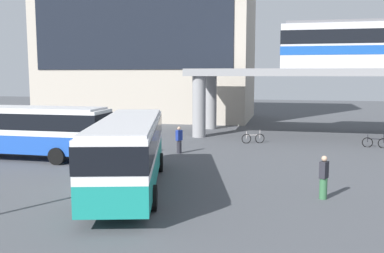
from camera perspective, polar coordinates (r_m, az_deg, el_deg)
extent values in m
plane|color=#47494F|center=(29.62, -2.78, -3.10)|extent=(120.00, 120.00, 0.00)
cube|color=#B2A899|center=(51.47, -5.92, 12.95)|extent=(24.15, 11.78, 21.10)
cube|color=black|center=(46.05, -8.36, 14.95)|extent=(21.73, 0.10, 11.81)
cylinder|color=gray|center=(35.21, 0.95, 2.66)|extent=(1.10, 1.10, 5.05)
cylinder|color=gray|center=(40.64, 2.54, 3.24)|extent=(1.10, 1.10, 5.05)
cube|color=teal|center=(19.53, -8.39, -5.34)|extent=(5.18, 11.28, 1.10)
cube|color=white|center=(19.29, -8.46, -1.56)|extent=(5.18, 11.28, 1.50)
cube|color=black|center=(19.28, -8.46, -1.34)|extent=(5.23, 11.32, 0.96)
cube|color=silver|center=(19.19, -8.50, 0.83)|extent=(4.92, 10.71, 0.12)
cylinder|color=black|center=(23.22, -10.47, -4.78)|extent=(0.52, 1.04, 1.00)
cylinder|color=black|center=(22.98, -4.28, -4.81)|extent=(0.52, 1.04, 1.00)
cylinder|color=black|center=(16.91, -13.81, -9.34)|extent=(0.52, 1.04, 1.00)
cylinder|color=black|center=(16.59, -5.21, -9.49)|extent=(0.52, 1.04, 1.00)
cube|color=#1E4CB2|center=(28.41, -21.81, -1.89)|extent=(11.01, 2.55, 1.10)
cube|color=silver|center=(28.25, -21.93, 0.72)|extent=(11.01, 2.55, 1.50)
cube|color=black|center=(28.24, -21.93, 0.87)|extent=(11.05, 2.59, 0.96)
cube|color=silver|center=(28.18, -22.00, 2.35)|extent=(10.46, 2.42, 0.12)
cylinder|color=black|center=(25.81, -17.68, -3.81)|extent=(1.00, 0.28, 1.00)
cylinder|color=black|center=(27.96, -15.09, -2.91)|extent=(1.00, 0.28, 1.00)
torus|color=black|center=(33.06, 24.27, -2.06)|extent=(0.74, 0.16, 0.74)
torus|color=black|center=(33.01, 22.45, -1.98)|extent=(0.74, 0.16, 0.74)
cylinder|color=black|center=(32.99, 23.38, -1.54)|extent=(1.05, 0.20, 0.05)
cylinder|color=black|center=(32.97, 22.47, -1.47)|extent=(0.04, 0.04, 0.55)
cylinder|color=black|center=(33.01, 24.30, -1.46)|extent=(0.04, 0.04, 0.65)
torus|color=black|center=(32.74, 9.07, -1.60)|extent=(0.71, 0.32, 0.74)
torus|color=black|center=(32.45, 7.30, -1.65)|extent=(0.71, 0.32, 0.74)
cylinder|color=silver|center=(32.55, 8.20, -1.14)|extent=(1.00, 0.42, 0.05)
cylinder|color=silver|center=(32.40, 7.31, -1.13)|extent=(0.04, 0.04, 0.55)
cylinder|color=silver|center=(32.69, 9.08, -1.00)|extent=(0.04, 0.04, 0.65)
cylinder|color=#26262D|center=(28.14, -1.74, -2.74)|extent=(0.32, 0.32, 0.86)
cube|color=navy|center=(28.01, -1.74, -1.19)|extent=(0.44, 0.48, 0.68)
sphere|color=tan|center=(27.95, -1.75, -0.26)|extent=(0.23, 0.23, 0.23)
cylinder|color=#33663F|center=(18.83, 17.18, -7.94)|extent=(0.32, 0.32, 0.89)
cube|color=#26262D|center=(18.65, 17.27, -5.56)|extent=(0.42, 0.48, 0.71)
sphere|color=tan|center=(18.55, 17.32, -4.13)|extent=(0.24, 0.24, 0.24)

